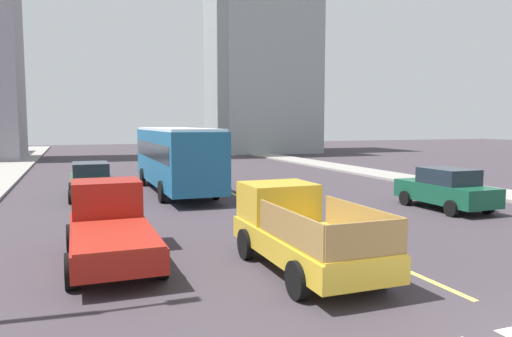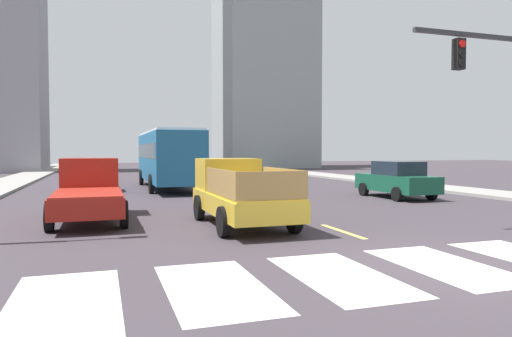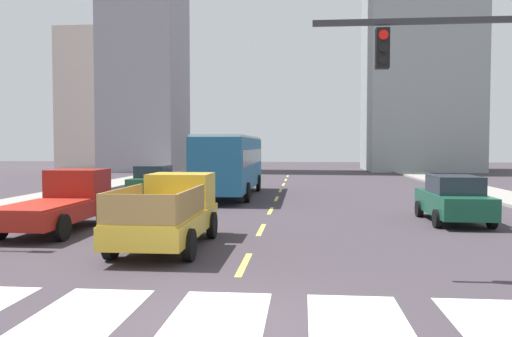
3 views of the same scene
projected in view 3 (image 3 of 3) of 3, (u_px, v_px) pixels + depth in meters
The scene contains 21 objects.
ground_plane at pixel (216, 322), 8.16m from camera, with size 160.00×160.00×0.00m, color #3C343B.
sidewalk_left at pixel (47, 197), 27.16m from camera, with size 2.82×110.00×0.15m, color gray.
crosswalk_stripe_3 at pixel (78, 318), 8.36m from camera, with size 1.59×3.27×0.01m, color silver.
crosswalk_stripe_4 at pixel (216, 322), 8.16m from camera, with size 1.59×3.27×0.01m, color silver.
crosswalk_stripe_5 at pixel (360, 327), 7.95m from camera, with size 1.59×3.27×0.01m, color silver.
crosswalk_stripe_6 at pixel (512, 331), 7.74m from camera, with size 1.59×3.27×0.01m, color silver.
lane_dash_0 at pixel (244, 264), 12.14m from camera, with size 0.16×2.40×0.01m, color #D5D350.
lane_dash_1 at pixel (261, 230), 17.11m from camera, with size 0.16×2.40×0.01m, color #D5D350.
lane_dash_2 at pixel (271, 211), 22.09m from camera, with size 0.16×2.40×0.01m, color #D5D350.
lane_dash_3 at pixel (276, 199), 27.06m from camera, with size 0.16×2.40×0.01m, color #D5D350.
lane_dash_4 at pixel (281, 190), 32.03m from camera, with size 0.16×2.40×0.01m, color #D5D350.
lane_dash_5 at pixel (284, 184), 37.01m from camera, with size 0.16×2.40×0.01m, color #D5D350.
lane_dash_6 at pixel (286, 180), 41.98m from camera, with size 0.16×2.40×0.01m, color #D5D350.
lane_dash_7 at pixel (288, 176), 46.96m from camera, with size 0.16×2.40×0.01m, color #D5D350.
pickup_stakebed at pixel (171, 212), 14.48m from camera, with size 2.18×5.20×1.96m.
pickup_dark at pixel (63, 202), 17.18m from camera, with size 2.18×5.20×1.96m.
city_bus at pixel (231, 161), 28.29m from camera, with size 2.72×10.80×3.32m.
sedan_mid at pixel (453, 199), 18.69m from camera, with size 2.02×4.40×1.72m.
sedan_near_left at pixel (154, 181), 28.15m from camera, with size 2.02×4.40×1.72m.
block_mid_left at pixel (419, 58), 57.31m from camera, with size 11.69×10.85×25.23m, color #909999.
block_mid_right at pixel (100, 101), 67.04m from camera, with size 7.83×9.90×17.38m, color beige.
Camera 3 is at (1.37, -7.95, 2.82)m, focal length 35.95 mm.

